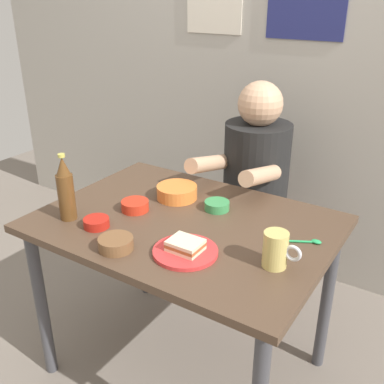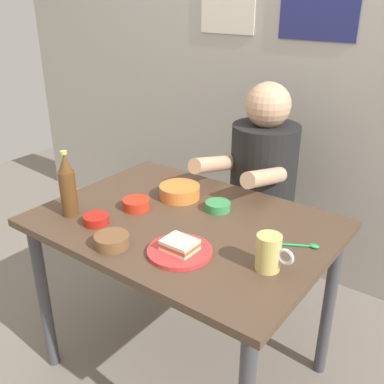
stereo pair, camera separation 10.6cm
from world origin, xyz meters
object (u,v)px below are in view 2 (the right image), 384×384
Objects in this scene: plate_orange at (180,251)px; beer_mug at (269,253)px; condiment_bowl_brown at (112,240)px; beer_bottle at (68,187)px; sandwich at (180,245)px; stool at (259,241)px; dining_table at (184,241)px; person_seated at (264,167)px.

beer_mug reaches higher than plate_orange.
condiment_bowl_brown is at bearing -154.17° from plate_orange.
condiment_bowl_brown is (-0.21, -0.10, 0.02)m from plate_orange.
beer_bottle reaches higher than plate_orange.
condiment_bowl_brown is at bearing -154.17° from sandwich.
stool is at bearing 98.74° from plate_orange.
dining_table is 0.49m from beer_bottle.
beer_bottle is (-0.39, -0.23, 0.21)m from dining_table.
condiment_bowl_brown is (-0.08, -0.30, 0.12)m from dining_table.
beer_bottle is at bearing -176.38° from plate_orange.
sandwich is at bearing -161.67° from beer_mug.
plate_orange is at bearing 25.83° from condiment_bowl_brown.
beer_mug is (0.41, -0.72, 0.03)m from person_seated.
person_seated is 2.75× the size of beer_bottle.
beer_bottle is (-0.52, -0.03, 0.09)m from sandwich.
plate_orange reaches higher than dining_table.
beer_bottle reaches higher than stool.
beer_mug is 0.81m from beer_bottle.
dining_table is at bearing 30.52° from beer_bottle.
stool is 0.92m from plate_orange.
condiment_bowl_brown is (-0.49, -0.20, -0.04)m from beer_mug.
condiment_bowl_brown is at bearing -95.36° from stool.
dining_table is at bearing -90.45° from person_seated.
person_seated is 6.00× the size of condiment_bowl_brown.
dining_table is 8.73× the size of beer_mug.
stool is at bearing 89.55° from dining_table.
dining_table is 0.26m from plate_orange.
plate_orange is 0.02m from sandwich.
sandwich reaches higher than condiment_bowl_brown.
beer_mug is at bearing -13.84° from dining_table.
beer_bottle is at bearing -114.76° from person_seated.
plate_orange is 1.75× the size of beer_mug.
beer_mug is 0.48× the size of beer_bottle.
condiment_bowl_brown is at bearing -13.14° from beer_bottle.
beer_bottle reaches higher than dining_table.
plate_orange is 0.84× the size of beer_bottle.
stool is at bearing 84.64° from condiment_bowl_brown.
beer_bottle is (-0.39, -0.85, 0.09)m from person_seated.
stool is 0.94m from sandwich.
plate_orange is 0.24m from condiment_bowl_brown.
beer_bottle is (-0.39, -0.86, 0.51)m from stool.
dining_table is 0.45m from beer_mug.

